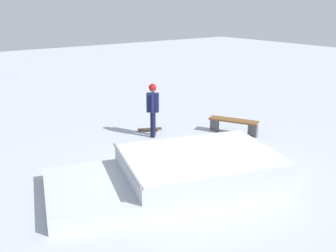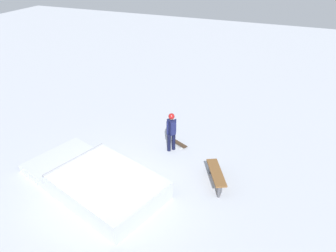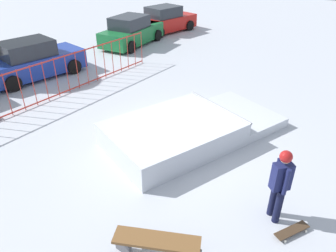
% 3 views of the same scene
% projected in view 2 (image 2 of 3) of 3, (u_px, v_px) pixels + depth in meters
% --- Properties ---
extents(ground_plane, '(60.00, 60.00, 0.00)m').
position_uv_depth(ground_plane, '(109.00, 192.00, 11.17)').
color(ground_plane, '#B2B7C1').
extents(skate_ramp, '(5.93, 4.11, 0.74)m').
position_uv_depth(skate_ramp, '(99.00, 182.00, 11.15)').
color(skate_ramp, silver).
rests_on(skate_ramp, ground).
extents(skater, '(0.43, 0.41, 1.73)m').
position_uv_depth(skater, '(171.00, 129.00, 12.96)').
color(skater, black).
rests_on(skater, ground).
extents(skateboard, '(0.81, 0.53, 0.09)m').
position_uv_depth(skateboard, '(179.00, 144.00, 13.74)').
color(skateboard, '#3F2D1E').
rests_on(skateboard, ground).
extents(park_bench, '(1.10, 1.60, 0.48)m').
position_uv_depth(park_bench, '(216.00, 175.00, 11.45)').
color(park_bench, brown).
rests_on(park_bench, ground).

